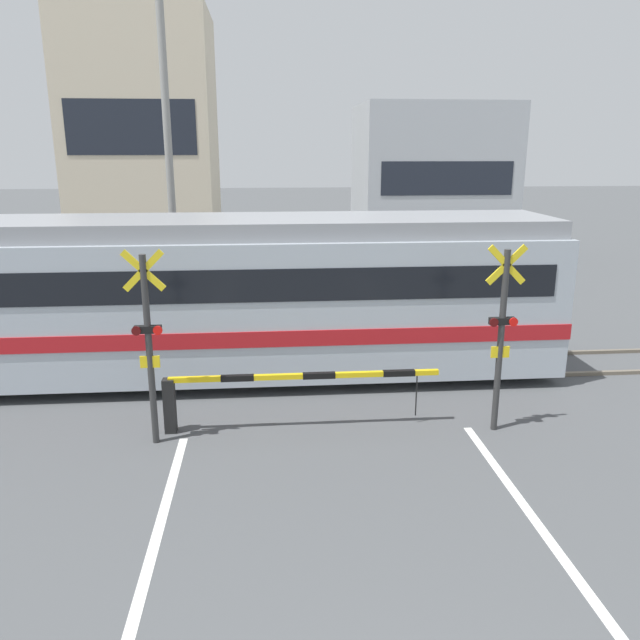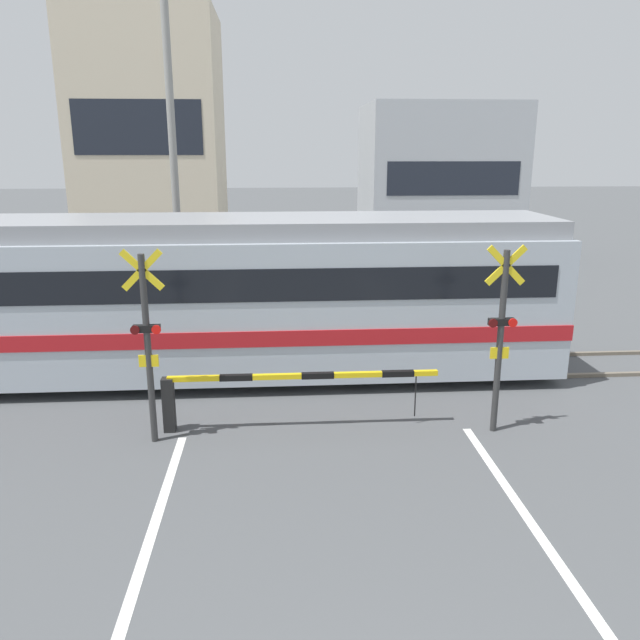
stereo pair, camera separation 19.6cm
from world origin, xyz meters
name	(u,v)px [view 1 (the left image)]	position (x,y,z in m)	size (l,w,h in m)	color
rail_track_near	(317,382)	(0.00, 10.14, 0.04)	(50.00, 0.10, 0.08)	#6B6051
rail_track_far	(312,360)	(0.00, 11.57, 0.04)	(50.00, 0.10, 0.08)	#6B6051
commuter_train	(54,297)	(-5.43, 10.86, 1.84)	(21.12, 2.85, 3.44)	#ADB7C1
crossing_barrier_near	(253,388)	(-1.29, 8.04, 0.77)	(4.85, 0.20, 1.02)	black
crossing_barrier_far	(354,305)	(1.29, 13.81, 0.77)	(4.85, 0.20, 1.02)	black
crossing_signal_left	(149,340)	(-2.95, 7.66, 1.82)	(0.68, 0.15, 3.30)	#333333
crossing_signal_right	(501,331)	(2.95, 7.66, 1.82)	(0.68, 0.15, 3.30)	#333333
pedestrian	(276,286)	(-0.76, 15.71, 0.93)	(0.38, 0.22, 1.63)	#33384C
building_left_of_street	(144,142)	(-5.99, 25.43, 5.09)	(5.79, 5.11, 10.19)	beige
building_right_of_street	(431,184)	(6.31, 25.43, 3.34)	(6.42, 5.11, 6.67)	#B2B7BC
utility_pole_streetside	(169,161)	(-3.70, 16.31, 4.49)	(0.22, 0.22, 8.97)	gray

